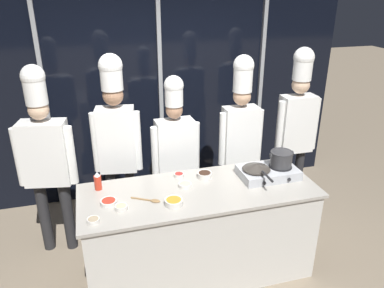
% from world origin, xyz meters
% --- Properties ---
extents(ground_plane, '(24.00, 24.00, 0.00)m').
position_xyz_m(ground_plane, '(0.00, 0.00, 0.00)').
color(ground_plane, '#7F705B').
extents(window_wall_back, '(4.87, 0.09, 2.70)m').
position_xyz_m(window_wall_back, '(0.00, 1.76, 1.35)').
color(window_wall_back, black).
rests_on(window_wall_back, ground_plane).
extents(demo_counter, '(2.17, 0.82, 0.94)m').
position_xyz_m(demo_counter, '(0.00, 0.00, 0.47)').
color(demo_counter, beige).
rests_on(demo_counter, ground_plane).
extents(portable_stove, '(0.56, 0.36, 0.10)m').
position_xyz_m(portable_stove, '(0.71, 0.06, 0.98)').
color(portable_stove, '#B2B5BA').
rests_on(portable_stove, demo_counter).
extents(frying_pan, '(0.27, 0.47, 0.05)m').
position_xyz_m(frying_pan, '(0.59, 0.06, 1.06)').
color(frying_pan, '#38332D').
rests_on(frying_pan, portable_stove).
extents(stock_pot, '(0.24, 0.21, 0.15)m').
position_xyz_m(stock_pot, '(0.84, 0.06, 1.12)').
color(stock_pot, '#333335').
rests_on(stock_pot, portable_stove).
extents(squeeze_bottle_chili, '(0.07, 0.07, 0.17)m').
position_xyz_m(squeeze_bottle_chili, '(-0.89, 0.26, 1.02)').
color(squeeze_bottle_chili, red).
rests_on(squeeze_bottle_chili, demo_counter).
extents(prep_bowl_bell_pepper, '(0.10, 0.10, 0.04)m').
position_xyz_m(prep_bowl_bell_pepper, '(-0.12, 0.29, 0.96)').
color(prep_bowl_bell_pepper, silver).
rests_on(prep_bowl_bell_pepper, demo_counter).
extents(prep_bowl_carrots, '(0.16, 0.16, 0.05)m').
position_xyz_m(prep_bowl_carrots, '(-0.28, -0.18, 0.97)').
color(prep_bowl_carrots, silver).
rests_on(prep_bowl_carrots, demo_counter).
extents(prep_bowl_ginger, '(0.11, 0.11, 0.04)m').
position_xyz_m(prep_bowl_ginger, '(-0.72, -0.14, 0.96)').
color(prep_bowl_ginger, silver).
rests_on(prep_bowl_ginger, demo_counter).
extents(prep_bowl_mushrooms, '(0.10, 0.10, 0.03)m').
position_xyz_m(prep_bowl_mushrooms, '(-0.95, -0.26, 0.96)').
color(prep_bowl_mushrooms, silver).
rests_on(prep_bowl_mushrooms, demo_counter).
extents(prep_bowl_soy_glaze, '(0.14, 0.14, 0.05)m').
position_xyz_m(prep_bowl_soy_glaze, '(0.12, 0.21, 0.97)').
color(prep_bowl_soy_glaze, silver).
rests_on(prep_bowl_soy_glaze, demo_counter).
extents(prep_bowl_shrimp, '(0.13, 0.13, 0.03)m').
position_xyz_m(prep_bowl_shrimp, '(-0.11, 0.09, 0.96)').
color(prep_bowl_shrimp, silver).
rests_on(prep_bowl_shrimp, demo_counter).
extents(prep_bowl_chili_flakes, '(0.14, 0.14, 0.04)m').
position_xyz_m(prep_bowl_chili_flakes, '(-0.81, -0.02, 0.96)').
color(prep_bowl_chili_flakes, silver).
rests_on(prep_bowl_chili_flakes, demo_counter).
extents(serving_spoon_slotted, '(0.25, 0.17, 0.02)m').
position_xyz_m(serving_spoon_slotted, '(-0.45, -0.08, 0.94)').
color(serving_spoon_slotted, olive).
rests_on(serving_spoon_slotted, demo_counter).
extents(chef_head, '(0.57, 0.31, 2.01)m').
position_xyz_m(chef_head, '(-1.35, 0.76, 1.15)').
color(chef_head, '#232326').
rests_on(chef_head, ground_plane).
extents(chef_sous, '(0.49, 0.26, 2.07)m').
position_xyz_m(chef_sous, '(-0.65, 0.77, 1.26)').
color(chef_sous, '#232326').
rests_on(chef_sous, ground_plane).
extents(chef_line, '(0.54, 0.23, 1.82)m').
position_xyz_m(chef_line, '(-0.05, 0.76, 1.06)').
color(chef_line, '#232326').
rests_on(chef_line, ground_plane).
extents(chef_pastry, '(0.50, 0.22, 2.01)m').
position_xyz_m(chef_pastry, '(0.68, 0.70, 1.19)').
color(chef_pastry, '#4C4C51').
rests_on(chef_pastry, ground_plane).
extents(chef_apprentice, '(0.52, 0.22, 2.05)m').
position_xyz_m(chef_apprentice, '(1.40, 0.76, 1.22)').
color(chef_apprentice, '#232326').
rests_on(chef_apprentice, ground_plane).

